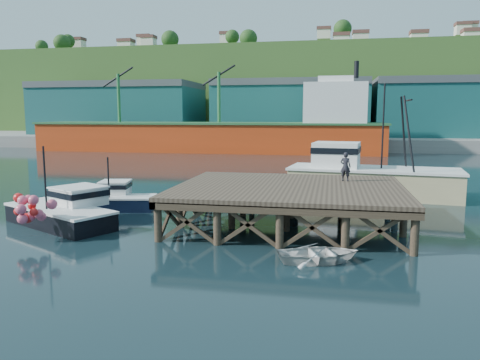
% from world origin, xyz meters
% --- Properties ---
extents(ground, '(300.00, 300.00, 0.00)m').
position_xyz_m(ground, '(0.00, 0.00, 0.00)').
color(ground, black).
rests_on(ground, ground).
extents(wharf, '(12.00, 10.00, 2.62)m').
position_xyz_m(wharf, '(5.50, -0.19, 1.94)').
color(wharf, brown).
rests_on(wharf, ground).
extents(far_quay, '(160.00, 40.00, 2.00)m').
position_xyz_m(far_quay, '(0.00, 70.00, 1.00)').
color(far_quay, gray).
rests_on(far_quay, ground).
extents(warehouse_left, '(32.00, 16.00, 9.00)m').
position_xyz_m(warehouse_left, '(-35.00, 65.00, 6.50)').
color(warehouse_left, '#174D4C').
rests_on(warehouse_left, far_quay).
extents(warehouse_mid, '(28.00, 16.00, 9.00)m').
position_xyz_m(warehouse_mid, '(0.00, 65.00, 6.50)').
color(warehouse_mid, '#174D4C').
rests_on(warehouse_mid, far_quay).
extents(warehouse_right, '(30.00, 16.00, 9.00)m').
position_xyz_m(warehouse_right, '(30.00, 65.00, 6.50)').
color(warehouse_right, '#174D4C').
rests_on(warehouse_right, far_quay).
extents(cargo_ship, '(55.50, 10.00, 13.75)m').
position_xyz_m(cargo_ship, '(-8.46, 48.00, 3.31)').
color(cargo_ship, red).
rests_on(cargo_ship, ground).
extents(hillside, '(220.00, 50.00, 22.00)m').
position_xyz_m(hillside, '(0.00, 100.00, 11.00)').
color(hillside, '#2D511E').
rests_on(hillside, ground).
extents(boat_navy, '(5.64, 3.47, 3.35)m').
position_xyz_m(boat_navy, '(-5.73, 1.89, 0.67)').
color(boat_navy, black).
rests_on(boat_navy, ground).
extents(boat_black, '(7.37, 6.22, 4.31)m').
position_xyz_m(boat_black, '(-6.36, -2.50, 0.79)').
color(boat_black, black).
rests_on(boat_black, ground).
extents(trawler, '(12.50, 5.80, 8.07)m').
position_xyz_m(trawler, '(10.43, 9.94, 1.66)').
color(trawler, tan).
rests_on(trawler, ground).
extents(dinghy, '(3.86, 3.26, 0.68)m').
position_xyz_m(dinghy, '(7.28, -6.35, 0.34)').
color(dinghy, silver).
rests_on(dinghy, ground).
extents(dockworker, '(0.69, 0.55, 1.66)m').
position_xyz_m(dockworker, '(8.48, 2.32, 2.96)').
color(dockworker, black).
rests_on(dockworker, wharf).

